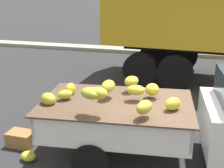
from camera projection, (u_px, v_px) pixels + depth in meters
ground at (176, 156)px, 5.69m from camera, size 220.00×220.00×0.00m
curb_strip at (188, 53)px, 13.63m from camera, size 80.00×0.80×0.16m
pickup_truck at (224, 119)px, 5.18m from camera, size 4.95×2.16×1.70m
fallen_banana_bunch_near_tailgate at (28, 156)px, 5.53m from camera, size 0.36×0.32×0.17m
produce_crate at (21, 139)px, 6.03m from camera, size 0.53×0.37×0.29m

